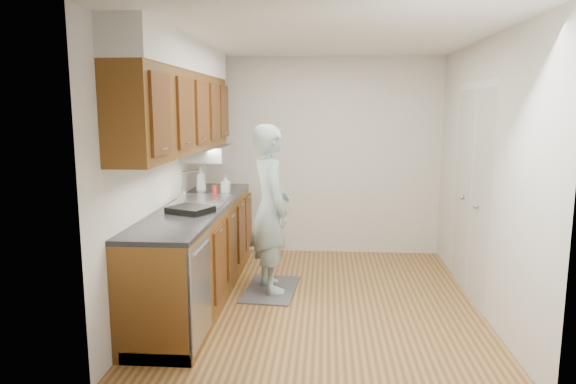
% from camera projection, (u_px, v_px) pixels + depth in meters
% --- Properties ---
extents(floor, '(3.50, 3.50, 0.00)m').
position_uv_depth(floor, '(319.00, 300.00, 5.04)').
color(floor, olive).
rests_on(floor, ground).
extents(ceiling, '(3.50, 3.50, 0.00)m').
position_uv_depth(ceiling, '(322.00, 37.00, 4.63)').
color(ceiling, white).
rests_on(ceiling, wall_left).
extents(wall_left, '(0.02, 3.50, 2.50)m').
position_uv_depth(wall_left, '(165.00, 173.00, 4.95)').
color(wall_left, silver).
rests_on(wall_left, floor).
extents(wall_right, '(0.02, 3.50, 2.50)m').
position_uv_depth(wall_right, '(483.00, 176.00, 4.73)').
color(wall_right, silver).
rests_on(wall_right, floor).
extents(wall_back, '(3.00, 0.02, 2.50)m').
position_uv_depth(wall_back, '(322.00, 157.00, 6.56)').
color(wall_back, silver).
rests_on(wall_back, floor).
extents(counter, '(0.64, 2.80, 1.30)m').
position_uv_depth(counter, '(198.00, 250.00, 5.05)').
color(counter, brown).
rests_on(counter, floor).
extents(upper_cabinets, '(0.47, 2.80, 1.21)m').
position_uv_depth(upper_cabinets, '(181.00, 99.00, 4.86)').
color(upper_cabinets, brown).
rests_on(upper_cabinets, wall_left).
extents(closet_door, '(0.02, 1.22, 2.05)m').
position_uv_depth(closet_door, '(471.00, 194.00, 5.06)').
color(closet_door, white).
rests_on(closet_door, wall_right).
extents(floor_mat, '(0.57, 0.89, 0.02)m').
position_uv_depth(floor_mat, '(271.00, 289.00, 5.32)').
color(floor_mat, '#5D5C5F').
rests_on(floor_mat, floor).
extents(person, '(0.68, 0.80, 1.92)m').
position_uv_depth(person, '(270.00, 197.00, 5.16)').
color(person, '#97B4B8').
rests_on(person, floor_mat).
extents(soap_bottle_a, '(0.16, 0.16, 0.30)m').
position_uv_depth(soap_bottle_a, '(201.00, 179.00, 5.67)').
color(soap_bottle_a, silver).
rests_on(soap_bottle_a, counter).
extents(soap_bottle_b, '(0.09, 0.09, 0.20)m').
position_uv_depth(soap_bottle_b, '(226.00, 184.00, 5.66)').
color(soap_bottle_b, silver).
rests_on(soap_bottle_b, counter).
extents(soda_can, '(0.06, 0.06, 0.11)m').
position_uv_depth(soda_can, '(215.00, 190.00, 5.52)').
color(soda_can, red).
rests_on(soda_can, counter).
extents(dish_rack, '(0.44, 0.41, 0.06)m').
position_uv_depth(dish_rack, '(190.00, 210.00, 4.59)').
color(dish_rack, black).
rests_on(dish_rack, counter).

